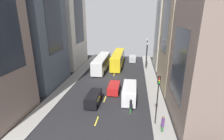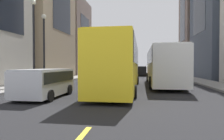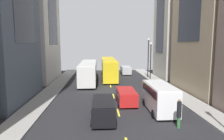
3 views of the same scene
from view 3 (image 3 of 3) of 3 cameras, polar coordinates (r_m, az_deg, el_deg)
ground_plane at (r=27.66m, az=-0.03°, el=-5.85°), size 42.83×42.83×0.00m
sidewalk_west at (r=28.32m, az=-16.89°, el=-5.71°), size 2.45×44.00×0.15m
sidewalk_east at (r=29.33m, az=16.21°, el=-5.23°), size 2.45×44.00×0.15m
lane_stripe_2 at (r=19.04m, az=1.81°, el=-12.04°), size 0.16×2.00×0.01m
lane_stripe_3 at (r=24.75m, az=0.44°, el=-7.43°), size 0.16×2.00×0.01m
lane_stripe_4 at (r=30.58m, az=-0.40°, el=-4.56°), size 0.16×2.00×0.01m
lane_stripe_5 at (r=36.46m, az=-0.97°, el=-2.61°), size 0.16×2.00×0.01m
lane_stripe_6 at (r=42.38m, az=-1.38°, el=-1.20°), size 0.16×2.00×0.01m
lane_stripe_7 at (r=48.31m, az=-1.68°, el=-0.14°), size 0.16×2.00×0.01m
building_west_2 at (r=38.42m, az=-21.39°, el=18.05°), size 6.27×11.91×27.53m
building_east_2 at (r=40.43m, az=19.14°, el=12.78°), size 8.18×8.42×20.82m
city_bus_white at (r=33.52m, az=-6.75°, el=-0.08°), size 2.80×12.22×3.35m
streetcar_yellow at (r=37.45m, az=-0.96°, el=0.94°), size 2.70×13.51×3.59m
delivery_van_white at (r=19.52m, az=13.37°, el=-7.13°), size 2.25×5.56×2.58m
car_black_0 at (r=17.09m, az=-2.55°, el=-10.80°), size 2.02×4.45×1.71m
car_silver_1 at (r=42.54m, az=3.92°, el=0.11°), size 2.08×4.33×1.62m
car_red_2 at (r=21.57m, az=4.10°, el=-7.27°), size 2.06×4.07×1.50m
pedestrian_crossing_near at (r=16.27m, az=18.55°, el=-11.45°), size 0.35×0.35×2.25m
streetlamp_near at (r=37.98m, az=10.30°, el=4.58°), size 0.44×0.44×7.21m
streetlamp_far at (r=36.27m, az=10.97°, el=3.80°), size 0.44×0.44×6.45m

